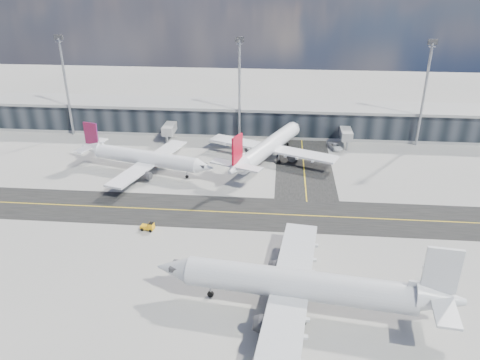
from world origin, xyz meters
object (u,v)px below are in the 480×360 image
Objects in this scene: airliner_af at (144,158)px; airliner_redtail at (269,147)px; service_van at (335,146)px; airliner_near at (303,286)px; baggage_tug at (149,227)px.

airliner_redtail is (29.96, 9.20, 0.45)m from airliner_af.
airliner_near is at bearing -117.04° from service_van.
baggage_tug is 0.51× the size of service_van.
airliner_near reaches higher than airliner_af.
airliner_af is 0.91× the size of airliner_redtail.
airliner_af is at bearing -139.81° from airliner_redtail.
airliner_redtail is at bearing 122.80° from airliner_af.
airliner_redtail is at bearing 160.51° from baggage_tug.
airliner_redtail is 0.89× the size of airliner_near.
airliner_redtail is 42.72m from baggage_tug.
airliner_redtail is at bearing 13.75° from airliner_near.
airliner_near is 8.03× the size of service_van.
airliner_af is 51.99m from service_van.
airliner_af is 0.81× the size of airliner_near.
airliner_near is 68.28m from service_van.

